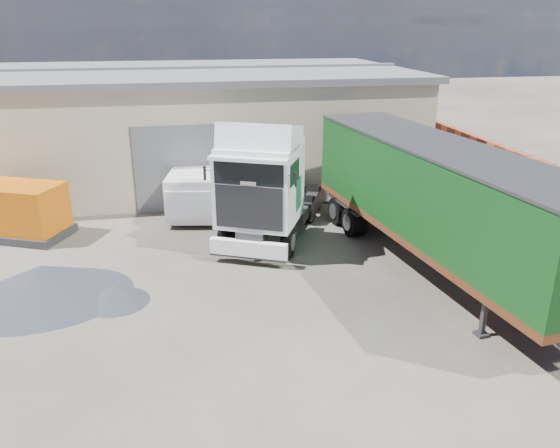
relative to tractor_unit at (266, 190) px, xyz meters
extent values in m
plane|color=#292721|center=(-0.75, -5.98, -1.91)|extent=(120.00, 120.00, 0.00)
cube|color=beige|center=(-6.75, 10.02, 0.59)|extent=(30.00, 12.00, 5.00)
cube|color=slate|center=(-6.75, 10.02, 3.24)|extent=(30.60, 12.60, 0.30)
cube|color=slate|center=(-2.75, 4.00, -0.11)|extent=(4.00, 0.08, 3.60)
cube|color=slate|center=(-6.75, 10.02, 3.44)|extent=(30.60, 0.40, 0.15)
cube|color=#943B25|center=(10.75, 0.02, -0.66)|extent=(0.35, 26.00, 2.50)
cylinder|color=black|center=(-0.52, -1.11, -1.37)|extent=(2.72, 2.04, 1.08)
cylinder|color=black|center=(0.99, 2.11, -1.37)|extent=(2.77, 2.06, 1.08)
cylinder|color=black|center=(1.59, 3.40, -1.37)|extent=(2.77, 2.06, 1.08)
cube|color=#2D2D30|center=(0.51, 1.10, -0.99)|extent=(3.68, 6.46, 0.30)
cube|color=white|center=(-0.93, -1.98, -1.35)|extent=(2.45, 1.33, 0.56)
cube|color=white|center=(-0.37, -0.79, 0.40)|extent=(3.29, 3.19, 2.49)
cube|color=black|center=(-0.87, -1.85, 0.02)|extent=(2.05, 1.00, 1.42)
cube|color=black|center=(-0.86, -1.83, 1.14)|extent=(2.09, 1.02, 0.76)
cube|color=white|center=(-0.28, -0.60, 2.00)|extent=(3.12, 2.85, 1.25)
cube|color=#0B4F38|center=(-1.35, 0.12, 0.13)|extent=(0.33, 0.70, 1.12)
cube|color=#0B4F38|center=(0.96, -0.96, 0.13)|extent=(0.33, 0.70, 1.12)
cylinder|color=#2D2D30|center=(1.08, 2.29, -0.78)|extent=(1.49, 1.49, 0.12)
cube|color=#2D2D30|center=(4.30, -7.37, -1.35)|extent=(0.34, 0.34, 1.12)
cube|color=#2D2D30|center=(6.11, -7.15, -1.35)|extent=(0.34, 0.34, 1.12)
cylinder|color=black|center=(4.22, 0.66, -1.37)|extent=(2.71, 1.39, 1.08)
cube|color=#2D2D30|center=(4.73, -3.43, -0.99)|extent=(2.31, 12.21, 0.36)
cube|color=#592C14|center=(4.73, -3.43, -0.66)|extent=(4.03, 12.42, 0.24)
cube|color=black|center=(4.73, -3.43, 0.79)|extent=(4.03, 12.42, 2.64)
cube|color=#2D2D30|center=(4.73, -3.43, 2.13)|extent=(4.10, 12.49, 0.08)
cylinder|color=black|center=(-2.55, 2.24, -1.58)|extent=(2.02, 1.00, 0.66)
cylinder|color=black|center=(-1.96, 5.40, -1.58)|extent=(2.02, 1.00, 0.66)
cube|color=white|center=(-2.25, 3.82, -0.85)|extent=(2.72, 4.89, 1.71)
cube|color=white|center=(-2.60, 1.94, -0.90)|extent=(1.99, 1.23, 1.10)
cube|color=black|center=(-2.56, 2.14, -0.35)|extent=(1.74, 0.40, 0.60)
cube|color=#2D2D30|center=(-8.75, 2.10, -1.76)|extent=(3.72, 3.13, 0.30)
cube|color=#C95D0B|center=(-8.75, 2.10, -0.91)|extent=(3.46, 2.86, 1.99)
cone|color=#21242C|center=(-7.02, -3.15, -1.39)|extent=(5.96, 5.96, 1.04)
cone|color=#21242C|center=(-4.97, -3.76, -1.65)|extent=(2.23, 2.23, 0.52)
camera|label=1|loc=(-3.04, -18.20, 5.62)|focal=35.00mm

